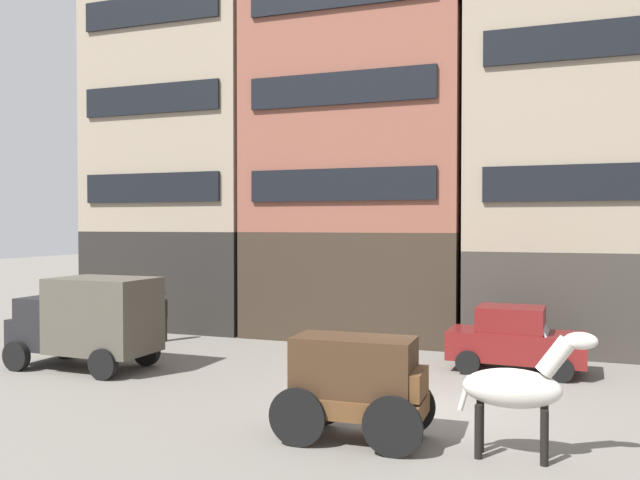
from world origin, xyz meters
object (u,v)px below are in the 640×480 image
at_px(pedestrian_officer, 162,313).
at_px(cargo_wagon, 357,381).
at_px(sedan_dark, 515,339).
at_px(draft_horse, 518,387).
at_px(delivery_truck_near, 87,319).

bearing_deg(pedestrian_officer, cargo_wagon, -39.44).
height_order(sedan_dark, pedestrian_officer, sedan_dark).
bearing_deg(draft_horse, cargo_wagon, -179.97).
relative_size(cargo_wagon, delivery_truck_near, 0.67).
relative_size(cargo_wagon, sedan_dark, 0.78).
distance_m(sedan_dark, pedestrian_officer, 12.03).
relative_size(draft_horse, delivery_truck_near, 0.54).
bearing_deg(delivery_truck_near, pedestrian_officer, 96.15).
height_order(delivery_truck_near, pedestrian_officer, delivery_truck_near).
bearing_deg(cargo_wagon, sedan_dark, 70.87).
distance_m(draft_horse, delivery_truck_near, 12.45).
xyz_separation_m(cargo_wagon, sedan_dark, (2.47, 7.11, -0.23)).
relative_size(delivery_truck_near, pedestrian_officer, 2.44).
height_order(cargo_wagon, delivery_truck_near, delivery_truck_near).
xyz_separation_m(sedan_dark, pedestrian_officer, (-12.00, 0.73, 0.07)).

